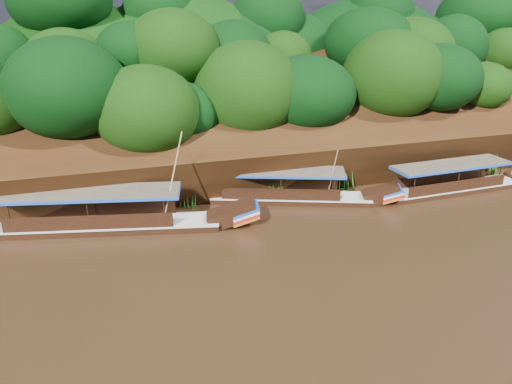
% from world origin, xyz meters
% --- Properties ---
extents(ground, '(160.00, 160.00, 0.00)m').
position_xyz_m(ground, '(0.00, 0.00, 0.00)').
color(ground, black).
rests_on(ground, ground).
extents(riverbank, '(120.00, 30.06, 19.40)m').
position_xyz_m(riverbank, '(-0.01, 22.73, 1.89)').
color(riverbank, black).
rests_on(riverbank, ground).
extents(boat_0, '(14.30, 2.67, 5.83)m').
position_xyz_m(boat_0, '(15.03, 6.47, 0.52)').
color(boat_0, black).
rests_on(boat_0, ground).
extents(boat_1, '(13.50, 6.79, 4.71)m').
position_xyz_m(boat_1, '(2.07, 8.27, 0.54)').
color(boat_1, black).
rests_on(boat_1, ground).
extents(boat_2, '(16.78, 5.86, 6.67)m').
position_xyz_m(boat_2, '(-10.69, 7.38, 0.59)').
color(boat_2, black).
rests_on(boat_2, ground).
extents(reeds, '(51.14, 2.46, 2.05)m').
position_xyz_m(reeds, '(-2.94, 9.39, 0.86)').
color(reeds, '#246619').
rests_on(reeds, ground).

